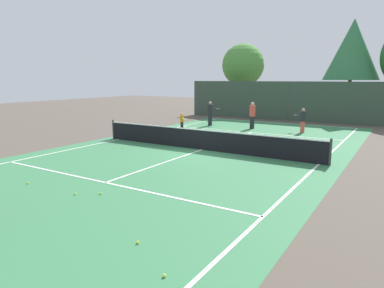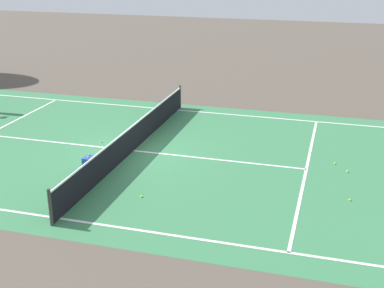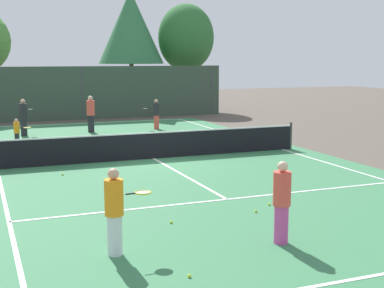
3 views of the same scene
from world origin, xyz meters
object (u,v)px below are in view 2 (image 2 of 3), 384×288
(tennis_ball_9, at_px, (350,200))
(tennis_ball_5, at_px, (102,141))
(ball_crate, at_px, (90,162))
(tennis_ball_7, at_px, (335,163))
(tennis_ball_8, at_px, (347,171))
(tennis_ball_10, at_px, (141,196))

(tennis_ball_9, bearing_deg, tennis_ball_5, 74.58)
(ball_crate, relative_size, tennis_ball_5, 6.89)
(tennis_ball_7, bearing_deg, tennis_ball_8, -144.94)
(tennis_ball_8, bearing_deg, tennis_ball_7, 35.06)
(tennis_ball_8, xyz_separation_m, tennis_ball_9, (-2.22, -0.09, 0.00))
(tennis_ball_10, bearing_deg, ball_crate, 55.97)
(ball_crate, relative_size, tennis_ball_10, 6.89)
(tennis_ball_5, distance_m, tennis_ball_7, 8.88)
(tennis_ball_5, relative_size, tennis_ball_10, 1.00)
(tennis_ball_5, bearing_deg, tennis_ball_10, -141.44)
(tennis_ball_7, bearing_deg, tennis_ball_9, -169.62)
(ball_crate, distance_m, tennis_ball_8, 8.86)
(tennis_ball_10, bearing_deg, tennis_ball_8, -58.23)
(tennis_ball_5, bearing_deg, ball_crate, -164.07)
(tennis_ball_8, bearing_deg, tennis_ball_9, -177.74)
(tennis_ball_7, bearing_deg, tennis_ball_10, 127.83)
(tennis_ball_7, xyz_separation_m, tennis_ball_8, (-0.61, -0.43, 0.00))
(tennis_ball_7, distance_m, tennis_ball_10, 7.09)
(tennis_ball_8, relative_size, tennis_ball_9, 1.00)
(tennis_ball_5, bearing_deg, tennis_ball_8, -92.30)
(ball_crate, xyz_separation_m, tennis_ball_5, (2.35, 0.67, -0.15))
(tennis_ball_5, xyz_separation_m, tennis_ball_8, (-0.37, -9.31, 0.00))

